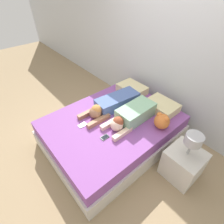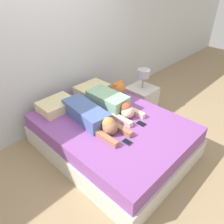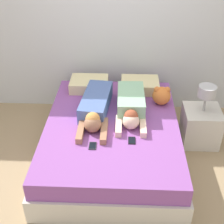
{
  "view_description": "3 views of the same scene",
  "coord_description": "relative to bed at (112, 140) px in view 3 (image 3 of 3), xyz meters",
  "views": [
    {
      "loc": [
        1.57,
        -1.33,
        2.37
      ],
      "look_at": [
        0.0,
        0.0,
        0.65
      ],
      "focal_mm": 28.0,
      "sensor_mm": 36.0,
      "label": 1
    },
    {
      "loc": [
        -1.74,
        -1.69,
        2.25
      ],
      "look_at": [
        0.0,
        0.0,
        0.65
      ],
      "focal_mm": 35.0,
      "sensor_mm": 36.0,
      "label": 2
    },
    {
      "loc": [
        0.13,
        -2.96,
        2.63
      ],
      "look_at": [
        0.0,
        0.0,
        0.65
      ],
      "focal_mm": 50.0,
      "sensor_mm": 36.0,
      "label": 3
    }
  ],
  "objects": [
    {
      "name": "wall_back",
      "position": [
        0.0,
        1.19,
        1.05
      ],
      "size": [
        12.0,
        0.06,
        2.6
      ],
      "color": "silver",
      "rests_on": "ground_plane"
    },
    {
      "name": "bed",
      "position": [
        0.0,
        0.0,
        0.0
      ],
      "size": [
        1.6,
        2.09,
        0.5
      ],
      "color": "beige",
      "rests_on": "ground_plane"
    },
    {
      "name": "ground_plane",
      "position": [
        0.0,
        0.0,
        -0.25
      ],
      "size": [
        12.0,
        12.0,
        0.0
      ],
      "primitive_type": "plane",
      "color": "#9E8460"
    },
    {
      "name": "plush_toy",
      "position": [
        0.61,
        0.45,
        0.38
      ],
      "size": [
        0.23,
        0.23,
        0.24
      ],
      "color": "orange",
      "rests_on": "bed"
    },
    {
      "name": "pillow_head_right",
      "position": [
        0.35,
        0.79,
        0.33
      ],
      "size": [
        0.51,
        0.38,
        0.14
      ],
      "color": "beige",
      "rests_on": "bed"
    },
    {
      "name": "cell_phone_right",
      "position": [
        0.23,
        -0.33,
        0.26
      ],
      "size": [
        0.08,
        0.12,
        0.01
      ],
      "color": "black",
      "rests_on": "bed"
    },
    {
      "name": "person_right",
      "position": [
        0.22,
        0.21,
        0.36
      ],
      "size": [
        0.34,
        0.89,
        0.23
      ],
      "color": "#8CBF99",
      "rests_on": "bed"
    },
    {
      "name": "nightstand",
      "position": [
        1.13,
        0.34,
        0.02
      ],
      "size": [
        0.46,
        0.46,
        0.82
      ],
      "color": "beige",
      "rests_on": "ground_plane"
    },
    {
      "name": "pillow_head_left",
      "position": [
        -0.35,
        0.79,
        0.33
      ],
      "size": [
        0.51,
        0.38,
        0.14
      ],
      "color": "beige",
      "rests_on": "bed"
    },
    {
      "name": "cell_phone_left",
      "position": [
        -0.19,
        -0.44,
        0.26
      ],
      "size": [
        0.08,
        0.12,
        0.01
      ],
      "color": "#2D2D33",
      "rests_on": "bed"
    },
    {
      "name": "person_left",
      "position": [
        -0.21,
        0.17,
        0.35
      ],
      "size": [
        0.38,
        1.1,
        0.22
      ],
      "color": "#4C66A5",
      "rests_on": "bed"
    }
  ]
}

